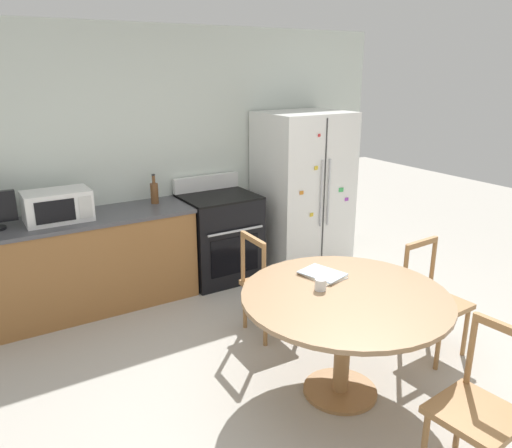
{
  "coord_description": "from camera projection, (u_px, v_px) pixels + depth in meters",
  "views": [
    {
      "loc": [
        -1.93,
        -2.21,
        2.21
      ],
      "look_at": [
        0.15,
        1.15,
        0.95
      ],
      "focal_mm": 35.0,
      "sensor_mm": 36.0,
      "label": 1
    }
  ],
  "objects": [
    {
      "name": "refrigerator",
      "position": [
        303.0,
        189.0,
        5.66
      ],
      "size": [
        0.96,
        0.79,
        1.73
      ],
      "color": "white",
      "rests_on": "ground_plane"
    },
    {
      "name": "microwave",
      "position": [
        57.0,
        206.0,
        4.36
      ],
      "size": [
        0.56,
        0.35,
        0.27
      ],
      "color": "white",
      "rests_on": "kitchen_counter"
    },
    {
      "name": "dining_chair_near",
      "position": [
        479.0,
        411.0,
        2.68
      ],
      "size": [
        0.46,
        0.46,
        0.9
      ],
      "rotation": [
        0.0,
        0.0,
        1.66
      ],
      "color": "#9E7042",
      "rests_on": "ground_plane"
    },
    {
      "name": "dining_chair_right",
      "position": [
        433.0,
        302.0,
        3.93
      ],
      "size": [
        0.44,
        0.44,
        0.9
      ],
      "rotation": [
        0.0,
        0.0,
        3.19
      ],
      "color": "#9E7042",
      "rests_on": "ground_plane"
    },
    {
      "name": "oven_range",
      "position": [
        220.0,
        237.0,
        5.32
      ],
      "size": [
        0.76,
        0.68,
        1.08
      ],
      "color": "black",
      "rests_on": "ground_plane"
    },
    {
      "name": "back_wall",
      "position": [
        168.0,
        157.0,
        5.19
      ],
      "size": [
        5.2,
        0.1,
        2.6
      ],
      "color": "silver",
      "rests_on": "ground_plane"
    },
    {
      "name": "candle_glass",
      "position": [
        321.0,
        285.0,
        3.36
      ],
      "size": [
        0.08,
        0.08,
        0.08
      ],
      "color": "silver",
      "rests_on": "dining_table"
    },
    {
      "name": "counter_bottle",
      "position": [
        154.0,
        192.0,
        4.93
      ],
      "size": [
        0.08,
        0.08,
        0.29
      ],
      "color": "brown",
      "rests_on": "kitchen_counter"
    },
    {
      "name": "dining_table",
      "position": [
        345.0,
        310.0,
        3.34
      ],
      "size": [
        1.4,
        1.4,
        0.76
      ],
      "color": "#997551",
      "rests_on": "ground_plane"
    },
    {
      "name": "kitchen_counter",
      "position": [
        75.0,
        265.0,
        4.6
      ],
      "size": [
        2.21,
        0.64,
        0.9
      ],
      "color": "#936033",
      "rests_on": "ground_plane"
    },
    {
      "name": "ground_plane",
      "position": [
        326.0,
        402.0,
        3.44
      ],
      "size": [
        14.0,
        14.0,
        0.0
      ],
      "primitive_type": "plane",
      "color": "#B2ADA3"
    },
    {
      "name": "dining_chair_far",
      "position": [
        269.0,
        286.0,
        4.21
      ],
      "size": [
        0.43,
        0.43,
        0.9
      ],
      "rotation": [
        0.0,
        0.0,
        4.68
      ],
      "color": "#9E7042",
      "rests_on": "ground_plane"
    },
    {
      "name": "mail_stack",
      "position": [
        322.0,
        274.0,
        3.59
      ],
      "size": [
        0.29,
        0.35,
        0.02
      ],
      "color": "white",
      "rests_on": "dining_table"
    }
  ]
}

